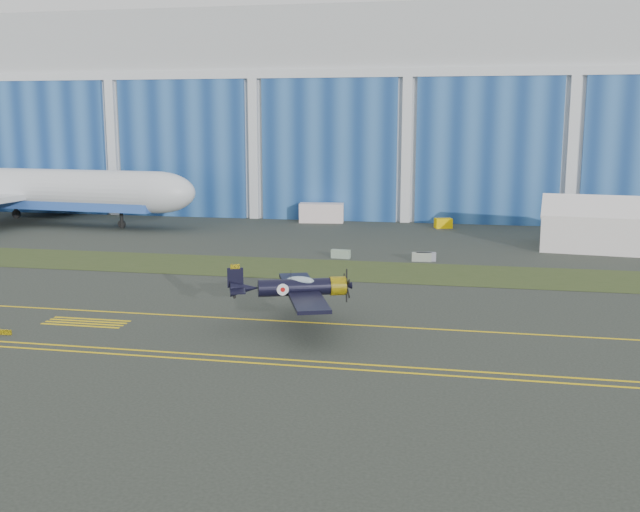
% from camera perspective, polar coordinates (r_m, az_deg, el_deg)
% --- Properties ---
extents(ground, '(260.00, 260.00, 0.00)m').
position_cam_1_polar(ground, '(58.21, 2.40, -3.91)').
color(ground, '#333730').
rests_on(ground, ground).
extents(grass_median, '(260.00, 10.00, 0.02)m').
position_cam_1_polar(grass_median, '(71.72, 4.12, -1.17)').
color(grass_median, '#475128').
rests_on(grass_median, ground).
extents(hangar, '(220.00, 45.70, 30.00)m').
position_cam_1_polar(hangar, '(127.81, 7.50, 10.59)').
color(hangar, silver).
rests_on(hangar, ground).
extents(taxiway_centreline, '(200.00, 0.20, 0.02)m').
position_cam_1_polar(taxiway_centreline, '(53.44, 1.57, -5.21)').
color(taxiway_centreline, yellow).
rests_on(taxiway_centreline, ground).
extents(edge_line_near, '(80.00, 0.20, 0.02)m').
position_cam_1_polar(edge_line_near, '(44.52, -0.51, -8.45)').
color(edge_line_near, yellow).
rests_on(edge_line_near, ground).
extents(edge_line_far, '(80.00, 0.20, 0.02)m').
position_cam_1_polar(edge_line_far, '(45.44, -0.25, -8.05)').
color(edge_line_far, yellow).
rests_on(edge_line_far, ground).
extents(hold_short_ladder, '(6.00, 2.40, 0.02)m').
position_cam_1_polar(hold_short_ladder, '(56.42, -17.39, -4.85)').
color(hold_short_ladder, yellow).
rests_on(hold_short_ladder, ground).
extents(guard_board_left, '(1.20, 0.15, 0.35)m').
position_cam_1_polar(guard_board_left, '(55.24, -23.00, -5.36)').
color(guard_board_left, yellow).
rests_on(guard_board_left, ground).
extents(warbird, '(13.15, 14.37, 3.49)m').
position_cam_1_polar(warbird, '(52.31, -1.92, -2.40)').
color(warbird, black).
rests_on(warbird, ground).
extents(jetliner, '(67.03, 58.50, 21.74)m').
position_cam_1_polar(jetliner, '(112.57, -22.70, 7.83)').
color(jetliner, silver).
rests_on(jetliner, ground).
extents(tent, '(14.15, 11.09, 6.08)m').
position_cam_1_polar(tent, '(89.30, 20.72, 2.44)').
color(tent, white).
rests_on(tent, ground).
extents(shipping_container, '(6.43, 3.20, 2.68)m').
position_cam_1_polar(shipping_container, '(105.45, 0.12, 3.31)').
color(shipping_container, silver).
rests_on(shipping_container, ground).
extents(tug, '(2.52, 1.97, 1.29)m').
position_cam_1_polar(tug, '(101.26, 9.38, 2.48)').
color(tug, '#FFCA00').
rests_on(tug, ground).
extents(barrier_a, '(2.06, 0.83, 0.90)m').
position_cam_1_polar(barrier_a, '(78.27, 1.59, 0.15)').
color(barrier_a, gray).
rests_on(barrier_a, ground).
extents(barrier_b, '(2.03, 0.72, 0.90)m').
position_cam_1_polar(barrier_b, '(77.29, 7.75, -0.07)').
color(barrier_b, gray).
rests_on(barrier_b, ground).
extents(barrier_c, '(2.06, 0.87, 0.90)m').
position_cam_1_polar(barrier_c, '(77.47, 8.08, -0.05)').
color(barrier_c, gray).
rests_on(barrier_c, ground).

